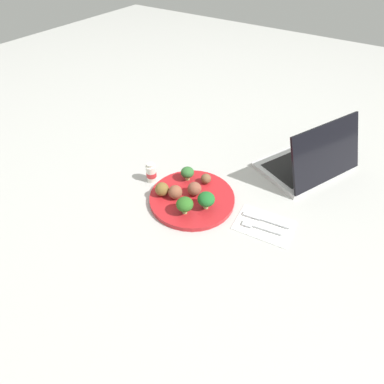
# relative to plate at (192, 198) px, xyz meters

# --- Properties ---
(ground_plane) EXTENTS (4.00, 4.00, 0.00)m
(ground_plane) POSITION_rel_plate_xyz_m (0.00, 0.00, -0.01)
(ground_plane) COLOR #B2B2AD
(plate) EXTENTS (0.28, 0.28, 0.02)m
(plate) POSITION_rel_plate_xyz_m (0.00, 0.00, 0.00)
(plate) COLOR red
(plate) RESTS_ON ground_plane
(broccoli_floret_mid_left) EXTENTS (0.05, 0.05, 0.06)m
(broccoli_floret_mid_left) POSITION_rel_plate_xyz_m (-0.02, 0.07, 0.04)
(broccoli_floret_mid_left) COLOR #A7C870
(broccoli_floret_mid_left) RESTS_ON plate
(broccoli_floret_back_right) EXTENTS (0.05, 0.05, 0.06)m
(broccoli_floret_back_right) POSITION_rel_plate_xyz_m (-0.07, 0.02, 0.04)
(broccoli_floret_back_right) COLOR #A7CD75
(broccoli_floret_back_right) RESTS_ON plate
(broccoli_floret_back_left) EXTENTS (0.05, 0.05, 0.05)m
(broccoli_floret_back_left) POSITION_rel_plate_xyz_m (0.06, -0.07, 0.04)
(broccoli_floret_back_left) COLOR #A6C570
(broccoli_floret_back_left) RESTS_ON plate
(meatball_center) EXTENTS (0.05, 0.05, 0.05)m
(meatball_center) POSITION_rel_plate_xyz_m (0.04, 0.03, 0.03)
(meatball_center) COLOR brown
(meatball_center) RESTS_ON plate
(meatball_front_right) EXTENTS (0.05, 0.05, 0.05)m
(meatball_front_right) POSITION_rel_plate_xyz_m (-0.00, -0.01, 0.03)
(meatball_front_right) COLOR brown
(meatball_front_right) RESTS_ON plate
(meatball_mid_right) EXTENTS (0.03, 0.03, 0.03)m
(meatball_mid_right) POSITION_rel_plate_xyz_m (0.00, -0.09, 0.03)
(meatball_mid_right) COLOR brown
(meatball_mid_right) RESTS_ON plate
(meatball_near_rim) EXTENTS (0.05, 0.05, 0.05)m
(meatball_near_rim) POSITION_rel_plate_xyz_m (0.09, 0.05, 0.03)
(meatball_near_rim) COLOR brown
(meatball_near_rim) RESTS_ON plate
(napkin) EXTENTS (0.18, 0.14, 0.01)m
(napkin) POSITION_rel_plate_xyz_m (-0.25, -0.03, -0.01)
(napkin) COLOR white
(napkin) RESTS_ON ground_plane
(fork) EXTENTS (0.12, 0.04, 0.01)m
(fork) POSITION_rel_plate_xyz_m (-0.24, -0.01, -0.00)
(fork) COLOR silver
(fork) RESTS_ON napkin
(knife) EXTENTS (0.15, 0.04, 0.01)m
(knife) POSITION_rel_plate_xyz_m (-0.24, -0.05, -0.00)
(knife) COLOR silver
(knife) RESTS_ON napkin
(yogurt_bottle) EXTENTS (0.04, 0.04, 0.07)m
(yogurt_bottle) POSITION_rel_plate_xyz_m (0.18, -0.01, 0.02)
(yogurt_bottle) COLOR white
(yogurt_bottle) RESTS_ON ground_plane
(laptop) EXTENTS (0.33, 0.38, 0.20)m
(laptop) POSITION_rel_plate_xyz_m (-0.26, -0.37, 0.03)
(laptop) COLOR silver
(laptop) RESTS_ON ground_plane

